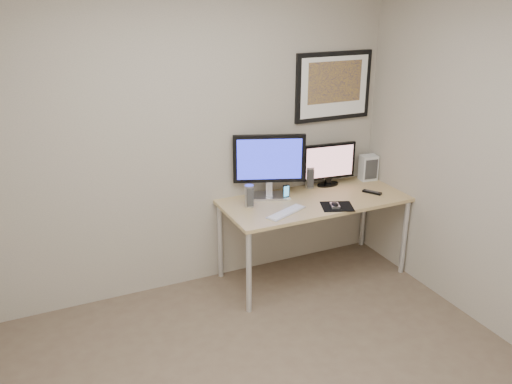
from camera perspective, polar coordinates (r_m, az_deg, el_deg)
room at (r=3.19m, az=-0.48°, el=6.31°), size 3.60×3.60×3.60m
desk at (r=4.71m, az=6.15°, el=-1.49°), size 1.60×0.70×0.73m
framed_art at (r=4.89m, az=8.18°, el=10.97°), size 0.75×0.04×0.60m
monitor_large at (r=4.60m, az=1.40°, el=3.04°), size 0.59×0.28×0.56m
monitor_tv at (r=4.95m, az=7.69°, el=3.00°), size 0.51×0.14×0.40m
speaker_left at (r=4.47m, az=-0.72°, el=-0.42°), size 0.09×0.09×0.19m
speaker_right at (r=4.91m, az=5.67°, el=1.55°), size 0.10×0.10×0.20m
phone_dock at (r=4.64m, az=3.18°, el=0.01°), size 0.06×0.06×0.13m
keyboard at (r=4.38m, az=3.22°, el=-2.15°), size 0.40×0.26×0.01m
mousepad at (r=4.55m, az=8.53°, el=-1.52°), size 0.32×0.31×0.00m
mouse at (r=4.53m, az=8.31°, el=-1.32°), size 0.10×0.12×0.04m
remote at (r=4.89m, az=12.12°, el=-0.00°), size 0.13×0.17×0.02m
fan_unit at (r=5.20m, az=11.73°, el=2.53°), size 0.17×0.13×0.24m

